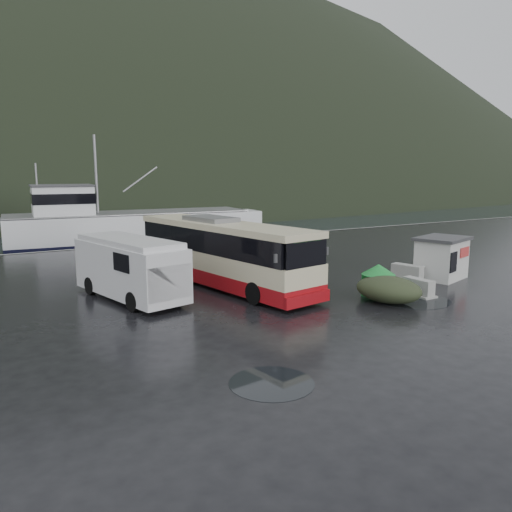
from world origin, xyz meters
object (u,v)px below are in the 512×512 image
coach_bus (223,285)px  dome_tent (388,302)px  jersey_barrier_b (418,296)px  waste_bin_left (377,297)px  white_van (131,298)px  waste_bin_right (377,294)px  ticket_kiosk (440,279)px  jersey_barrier_a (407,281)px  fishing_trawler (132,232)px

coach_bus → dome_tent: 8.33m
coach_bus → jersey_barrier_b: coach_bus is taller
waste_bin_left → jersey_barrier_b: bearing=-22.9°
coach_bus → waste_bin_left: bearing=-58.7°
white_van → waste_bin_right: bearing=-38.9°
ticket_kiosk → jersey_barrier_a: ticket_kiosk is taller
fishing_trawler → waste_bin_left: bearing=-80.7°
ticket_kiosk → waste_bin_right: bearing=172.3°
coach_bus → waste_bin_left: size_ratio=7.91×
white_van → waste_bin_right: 11.47m
waste_bin_right → jersey_barrier_b: size_ratio=0.80×
waste_bin_right → jersey_barrier_b: bearing=-39.5°
dome_tent → waste_bin_left: bearing=74.6°
waste_bin_left → fishing_trawler: size_ratio=0.06×
white_van → waste_bin_right: size_ratio=5.19×
jersey_barrier_b → fishing_trawler: bearing=98.1°
ticket_kiosk → fishing_trawler: bearing=89.6°
coach_bus → fishing_trawler: size_ratio=0.47×
jersey_barrier_a → jersey_barrier_b: 3.22m
coach_bus → ticket_kiosk: bearing=-32.3°
coach_bus → waste_bin_right: coach_bus is taller
waste_bin_left → coach_bus: bearing=130.7°
coach_bus → white_van: 4.88m
ticket_kiosk → jersey_barrier_b: 4.50m
dome_tent → jersey_barrier_a: bearing=33.7°
coach_bus → ticket_kiosk: coach_bus is taller
ticket_kiosk → dome_tent: bearing=-176.7°
coach_bus → waste_bin_left: coach_bus is taller
coach_bus → ticket_kiosk: size_ratio=4.21×
dome_tent → fishing_trawler: (-2.36, 31.18, 0.00)m
coach_bus → jersey_barrier_a: size_ratio=6.99×
dome_tent → fishing_trawler: fishing_trawler is taller
coach_bus → white_van: (-4.87, -0.40, 0.00)m
jersey_barrier_a → jersey_barrier_b: (-1.97, -2.54, 0.00)m
waste_bin_right → jersey_barrier_b: waste_bin_right is taller
white_van → dome_tent: bearing=-46.3°
waste_bin_right → ticket_kiosk: ticket_kiosk is taller
waste_bin_left → waste_bin_right: (0.37, 0.43, 0.00)m
jersey_barrier_b → jersey_barrier_a: bearing=52.1°
jersey_barrier_b → fishing_trawler: fishing_trawler is taller
white_van → jersey_barrier_b: (11.74, -6.25, 0.00)m
jersey_barrier_b → white_van: bearing=152.0°
ticket_kiosk → jersey_barrier_a: size_ratio=1.66×
waste_bin_right → jersey_barrier_a: waste_bin_right is taller
coach_bus → jersey_barrier_a: (8.85, -4.11, 0.00)m
coach_bus → jersey_barrier_b: 9.56m
waste_bin_left → waste_bin_right: waste_bin_left is taller
dome_tent → ticket_kiosk: size_ratio=1.03×
waste_bin_right → coach_bus: bearing=134.8°
coach_bus → jersey_barrier_b: size_ratio=7.56×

